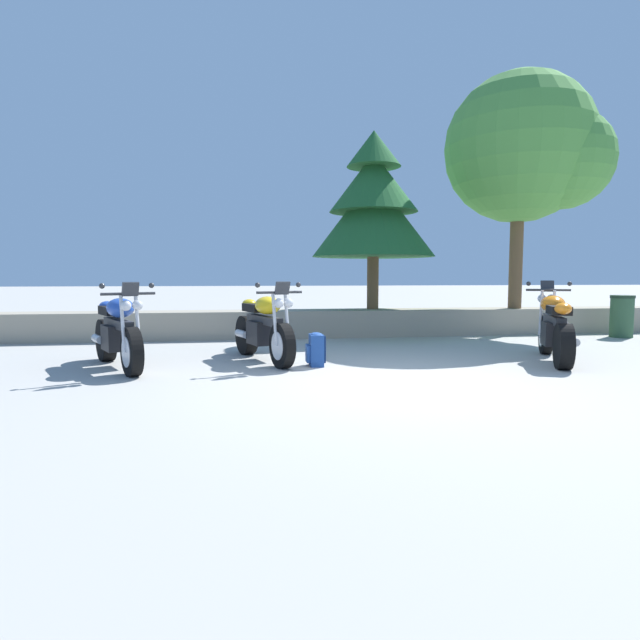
{
  "coord_description": "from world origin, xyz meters",
  "views": [
    {
      "loc": [
        -1.77,
        -5.85,
        1.25
      ],
      "look_at": [
        -0.69,
        1.2,
        0.65
      ],
      "focal_mm": 29.39,
      "sensor_mm": 36.0,
      "label": 1
    }
  ],
  "objects_px": {
    "motorcycle_orange_far_right": "(554,328)",
    "leafy_tree_mid_left": "(528,151)",
    "pine_tree_far_left": "(373,204)",
    "motorcycle_yellow_centre": "(263,328)",
    "motorcycle_blue_near_left": "(118,333)",
    "rider_backpack": "(316,349)",
    "trash_bin": "(622,316)"
  },
  "relations": [
    {
      "from": "motorcycle_orange_far_right",
      "to": "pine_tree_far_left",
      "type": "height_order",
      "value": "pine_tree_far_left"
    },
    {
      "from": "pine_tree_far_left",
      "to": "leafy_tree_mid_left",
      "type": "distance_m",
      "value": 3.45
    },
    {
      "from": "motorcycle_yellow_centre",
      "to": "trash_bin",
      "type": "height_order",
      "value": "motorcycle_yellow_centre"
    },
    {
      "from": "motorcycle_blue_near_left",
      "to": "leafy_tree_mid_left",
      "type": "bearing_deg",
      "value": 21.84
    },
    {
      "from": "leafy_tree_mid_left",
      "to": "trash_bin",
      "type": "height_order",
      "value": "leafy_tree_mid_left"
    },
    {
      "from": "motorcycle_orange_far_right",
      "to": "motorcycle_yellow_centre",
      "type": "bearing_deg",
      "value": 171.59
    },
    {
      "from": "motorcycle_orange_far_right",
      "to": "rider_backpack",
      "type": "xyz_separation_m",
      "value": [
        -3.54,
        0.09,
        -0.24
      ]
    },
    {
      "from": "motorcycle_orange_far_right",
      "to": "leafy_tree_mid_left",
      "type": "xyz_separation_m",
      "value": [
        1.45,
        3.38,
        3.38
      ]
    },
    {
      "from": "motorcycle_blue_near_left",
      "to": "rider_backpack",
      "type": "xyz_separation_m",
      "value": [
        2.68,
        -0.23,
        -0.24
      ]
    },
    {
      "from": "pine_tree_far_left",
      "to": "trash_bin",
      "type": "height_order",
      "value": "pine_tree_far_left"
    },
    {
      "from": "pine_tree_far_left",
      "to": "trash_bin",
      "type": "relative_size",
      "value": 4.31
    },
    {
      "from": "motorcycle_blue_near_left",
      "to": "pine_tree_far_left",
      "type": "xyz_separation_m",
      "value": [
        4.43,
        3.45,
        2.26
      ]
    },
    {
      "from": "rider_backpack",
      "to": "motorcycle_orange_far_right",
      "type": "bearing_deg",
      "value": -1.38
    },
    {
      "from": "motorcycle_yellow_centre",
      "to": "motorcycle_orange_far_right",
      "type": "relative_size",
      "value": 1.02
    },
    {
      "from": "motorcycle_orange_far_right",
      "to": "leafy_tree_mid_left",
      "type": "distance_m",
      "value": 5.0
    },
    {
      "from": "motorcycle_orange_far_right",
      "to": "pine_tree_far_left",
      "type": "relative_size",
      "value": 0.53
    },
    {
      "from": "motorcycle_yellow_centre",
      "to": "motorcycle_blue_near_left",
      "type": "bearing_deg",
      "value": -170.92
    },
    {
      "from": "motorcycle_orange_far_right",
      "to": "rider_backpack",
      "type": "bearing_deg",
      "value": 178.62
    },
    {
      "from": "rider_backpack",
      "to": "leafy_tree_mid_left",
      "type": "relative_size",
      "value": 0.09
    },
    {
      "from": "motorcycle_blue_near_left",
      "to": "rider_backpack",
      "type": "height_order",
      "value": "motorcycle_blue_near_left"
    },
    {
      "from": "pine_tree_far_left",
      "to": "rider_backpack",
      "type": "bearing_deg",
      "value": -115.53
    },
    {
      "from": "rider_backpack",
      "to": "pine_tree_far_left",
      "type": "relative_size",
      "value": 0.13
    },
    {
      "from": "rider_backpack",
      "to": "trash_bin",
      "type": "relative_size",
      "value": 0.55
    },
    {
      "from": "motorcycle_orange_far_right",
      "to": "leafy_tree_mid_left",
      "type": "relative_size",
      "value": 0.4
    },
    {
      "from": "leafy_tree_mid_left",
      "to": "rider_backpack",
      "type": "bearing_deg",
      "value": -146.54
    },
    {
      "from": "motorcycle_orange_far_right",
      "to": "leafy_tree_mid_left",
      "type": "bearing_deg",
      "value": 66.79
    },
    {
      "from": "motorcycle_orange_far_right",
      "to": "motorcycle_blue_near_left",
      "type": "bearing_deg",
      "value": 177.13
    },
    {
      "from": "rider_backpack",
      "to": "leafy_tree_mid_left",
      "type": "bearing_deg",
      "value": 33.46
    },
    {
      "from": "motorcycle_yellow_centre",
      "to": "rider_backpack",
      "type": "distance_m",
      "value": 0.92
    },
    {
      "from": "motorcycle_yellow_centre",
      "to": "pine_tree_far_left",
      "type": "xyz_separation_m",
      "value": [
        2.45,
        3.13,
        2.26
      ]
    },
    {
      "from": "motorcycle_blue_near_left",
      "to": "pine_tree_far_left",
      "type": "height_order",
      "value": "pine_tree_far_left"
    },
    {
      "from": "motorcycle_orange_far_right",
      "to": "leafy_tree_mid_left",
      "type": "height_order",
      "value": "leafy_tree_mid_left"
    }
  ]
}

